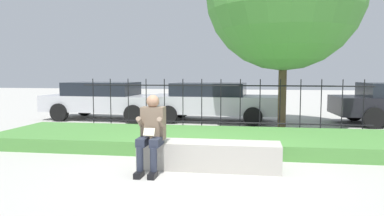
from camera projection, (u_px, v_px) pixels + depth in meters
name	position (u px, v px, depth m)	size (l,w,h in m)	color
ground_plane	(202.00, 168.00, 6.35)	(60.00, 60.00, 0.00)	#B2AFA8
stone_bench	(209.00, 157.00, 6.32)	(2.38, 0.59, 0.46)	#ADA89E
person_seated_reader	(152.00, 130.00, 6.09)	(0.42, 0.73, 1.26)	black
grass_berm	(214.00, 140.00, 8.26)	(9.73, 2.50, 0.28)	#4C893D
iron_fence	(221.00, 105.00, 9.99)	(7.73, 0.03, 1.45)	black
car_parked_left	(105.00, 99.00, 13.02)	(4.33, 2.10, 1.29)	#B7B7BC
car_parked_center	(213.00, 101.00, 12.44)	(4.39, 2.09, 1.28)	#B7B7BC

